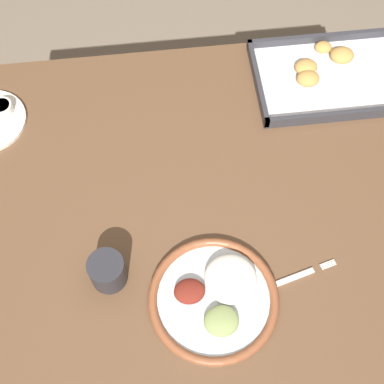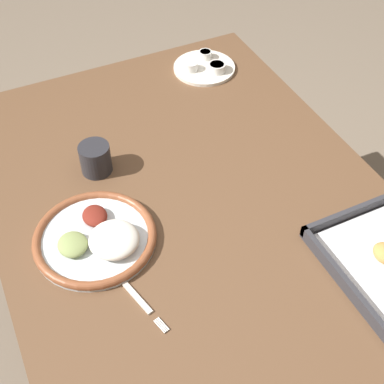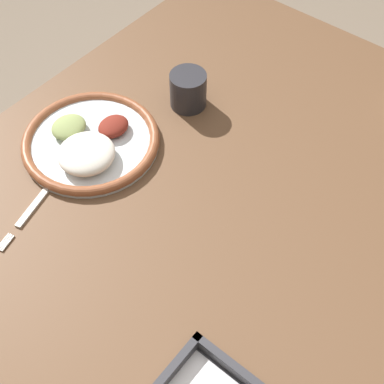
% 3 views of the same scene
% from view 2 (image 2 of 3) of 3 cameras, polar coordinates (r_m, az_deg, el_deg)
% --- Properties ---
extents(ground_plane, '(8.00, 8.00, 0.00)m').
position_cam_2_polar(ground_plane, '(1.87, -0.10, -15.77)').
color(ground_plane, '#7A6B59').
extents(dining_table, '(1.25, 0.92, 0.72)m').
position_cam_2_polar(dining_table, '(1.35, -0.13, -3.44)').
color(dining_table, brown).
rests_on(dining_table, ground_plane).
extents(dinner_plate, '(0.28, 0.28, 0.05)m').
position_cam_2_polar(dinner_plate, '(1.20, -10.10, -4.82)').
color(dinner_plate, silver).
rests_on(dinner_plate, dining_table).
extents(fork, '(0.19, 0.06, 0.00)m').
position_cam_2_polar(fork, '(1.12, -6.20, -10.79)').
color(fork, silver).
rests_on(fork, dining_table).
extents(saucer_plate, '(0.19, 0.19, 0.04)m').
position_cam_2_polar(saucer_plate, '(1.69, 1.39, 13.25)').
color(saucer_plate, white).
rests_on(saucer_plate, dining_table).
extents(drinking_cup, '(0.08, 0.08, 0.08)m').
position_cam_2_polar(drinking_cup, '(1.34, -10.26, 3.52)').
color(drinking_cup, '#28282D').
rests_on(drinking_cup, dining_table).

